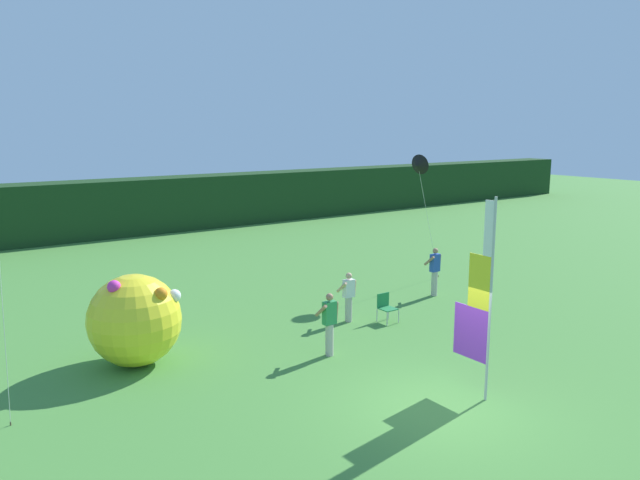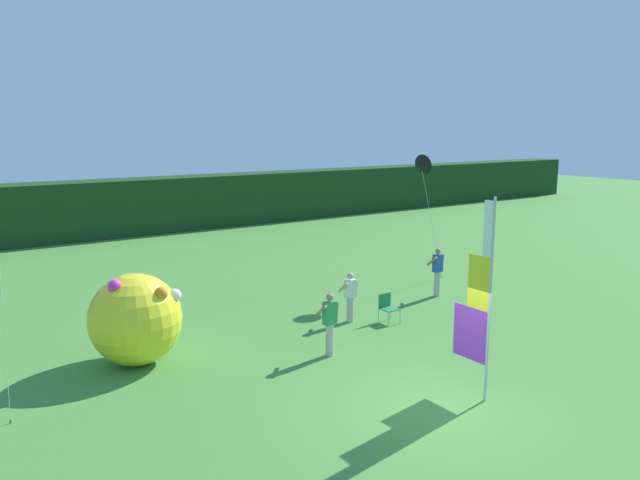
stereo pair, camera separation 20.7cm
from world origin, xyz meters
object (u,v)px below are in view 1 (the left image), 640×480
person_mid_field (329,322)px  inflatable_balloon (135,320)px  kite_black_delta_0 (418,166)px  person_far_left (435,270)px  person_near_banner (349,296)px  folding_chair (386,306)px  banner_flag (480,302)px

person_mid_field → inflatable_balloon: bearing=151.8°
inflatable_balloon → kite_black_delta_0: (11.37, 1.53, 3.43)m
person_mid_field → person_far_left: person_far_left is taller
person_mid_field → inflatable_balloon: (-4.43, 2.38, 0.27)m
person_near_banner → inflatable_balloon: bearing=176.6°
person_mid_field → kite_black_delta_0: size_ratio=0.34×
person_near_banner → person_mid_field: bearing=-138.0°
person_far_left → folding_chair: bearing=-160.3°
kite_black_delta_0 → folding_chair: bearing=-145.5°
banner_flag → kite_black_delta_0: size_ratio=0.91×
person_far_left → folding_chair: 3.65m
banner_flag → kite_black_delta_0: kite_black_delta_0 is taller
kite_black_delta_0 → inflatable_balloon: bearing=-172.3°
person_far_left → inflatable_balloon: size_ratio=0.74×
person_near_banner → banner_flag: bearing=-98.9°
inflatable_balloon → folding_chair: inflatable_balloon is taller
person_far_left → inflatable_balloon: 11.01m
person_far_left → banner_flag: bearing=-129.4°
banner_flag → folding_chair: bearing=70.1°
person_far_left → kite_black_delta_0: bearing=75.1°
person_mid_field → folding_chair: person_mid_field is taller
person_mid_field → person_far_left: bearing=21.1°
person_near_banner → person_far_left: person_far_left is taller
person_mid_field → folding_chair: bearing=22.5°
inflatable_balloon → banner_flag: bearing=-47.9°
banner_flag → folding_chair: size_ratio=5.17×
inflatable_balloon → kite_black_delta_0: kite_black_delta_0 is taller
person_near_banner → inflatable_balloon: 6.65m
person_far_left → inflatable_balloon: bearing=-179.2°
person_near_banner → person_far_left: size_ratio=0.90×
person_near_banner → folding_chair: size_ratio=1.78×
person_mid_field → kite_black_delta_0: (6.94, 3.91, 3.71)m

